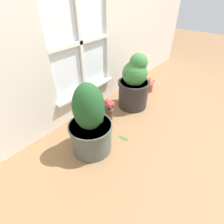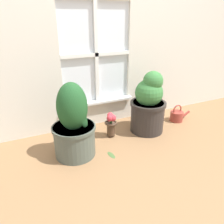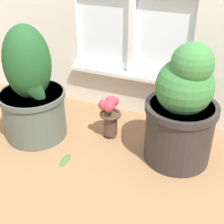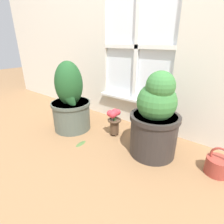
% 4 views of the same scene
% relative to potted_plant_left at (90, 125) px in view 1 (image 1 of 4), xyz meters
% --- Properties ---
extents(ground_plane, '(10.00, 10.00, 0.00)m').
position_rel_potted_plant_left_xyz_m(ground_plane, '(0.39, -0.21, -0.27)').
color(ground_plane, olive).
extents(potted_plant_left, '(0.36, 0.36, 0.64)m').
position_rel_potted_plant_left_xyz_m(potted_plant_left, '(0.00, 0.00, 0.00)').
color(potted_plant_left, '#4C564C').
rests_on(potted_plant_left, ground_plane).
extents(potted_plant_right, '(0.36, 0.36, 0.63)m').
position_rel_potted_plant_left_xyz_m(potted_plant_right, '(0.79, 0.11, 0.01)').
color(potted_plant_right, '#2D2826').
rests_on(potted_plant_right, ground_plane).
extents(flower_vase, '(0.12, 0.13, 0.25)m').
position_rel_potted_plant_left_xyz_m(flower_vase, '(0.40, 0.14, -0.11)').
color(flower_vase, '#473323').
rests_on(flower_vase, ground_plane).
extents(watering_can, '(0.26, 0.14, 0.19)m').
position_rel_potted_plant_left_xyz_m(watering_can, '(1.22, 0.16, -0.21)').
color(watering_can, '#99382D').
rests_on(watering_can, ground_plane).
extents(fallen_leaf, '(0.06, 0.11, 0.01)m').
position_rel_potted_plant_left_xyz_m(fallen_leaf, '(0.27, -0.15, -0.26)').
color(fallen_leaf, '#476633').
rests_on(fallen_leaf, ground_plane).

